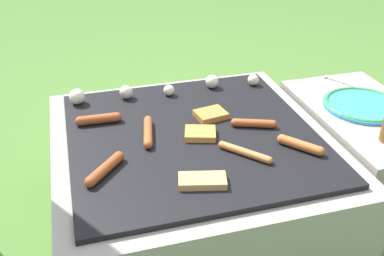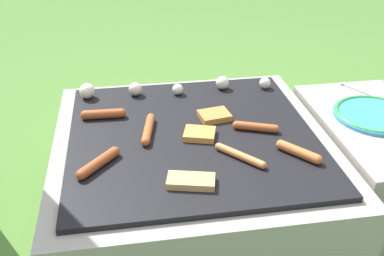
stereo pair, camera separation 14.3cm
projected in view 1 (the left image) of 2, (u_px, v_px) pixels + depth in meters
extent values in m
plane|color=#47702D|center=(192.00, 226.00, 1.64)|extent=(14.00, 14.00, 0.00)
cube|color=gray|center=(192.00, 185.00, 1.55)|extent=(0.88, 0.88, 0.38)
cube|color=black|center=(192.00, 136.00, 1.45)|extent=(0.78, 0.78, 0.02)
cube|color=gray|center=(358.00, 158.00, 1.67)|extent=(0.37, 0.63, 0.39)
cylinder|color=#C6753D|center=(245.00, 152.00, 1.33)|extent=(0.12, 0.13, 0.02)
sphere|color=#C6753D|center=(269.00, 160.00, 1.29)|extent=(0.02, 0.02, 0.02)
sphere|color=#C6753D|center=(222.00, 145.00, 1.36)|extent=(0.02, 0.02, 0.02)
cylinder|color=#A34C23|center=(148.00, 132.00, 1.42)|extent=(0.06, 0.16, 0.03)
sphere|color=#A34C23|center=(148.00, 145.00, 1.36)|extent=(0.03, 0.03, 0.03)
sphere|color=#A34C23|center=(148.00, 120.00, 1.49)|extent=(0.03, 0.03, 0.03)
cylinder|color=#93421E|center=(105.00, 169.00, 1.25)|extent=(0.11, 0.12, 0.03)
sphere|color=#93421E|center=(90.00, 182.00, 1.20)|extent=(0.03, 0.03, 0.03)
sphere|color=#93421E|center=(119.00, 156.00, 1.30)|extent=(0.03, 0.03, 0.03)
cylinder|color=#A34C23|center=(254.00, 123.00, 1.47)|extent=(0.13, 0.07, 0.03)
sphere|color=#A34C23|center=(273.00, 124.00, 1.47)|extent=(0.03, 0.03, 0.03)
sphere|color=#A34C23|center=(235.00, 122.00, 1.48)|extent=(0.03, 0.03, 0.03)
cylinder|color=#93421E|center=(99.00, 119.00, 1.49)|extent=(0.12, 0.04, 0.03)
sphere|color=#93421E|center=(80.00, 121.00, 1.48)|extent=(0.03, 0.03, 0.03)
sphere|color=#93421E|center=(117.00, 117.00, 1.50)|extent=(0.03, 0.03, 0.03)
cylinder|color=#B7602D|center=(300.00, 145.00, 1.36)|extent=(0.10, 0.11, 0.03)
sphere|color=#B7602D|center=(320.00, 151.00, 1.33)|extent=(0.03, 0.03, 0.03)
sphere|color=#B7602D|center=(282.00, 139.00, 1.39)|extent=(0.03, 0.03, 0.03)
cube|color=tan|center=(202.00, 181.00, 1.21)|extent=(0.14, 0.09, 0.02)
cube|color=#B27033|center=(211.00, 114.00, 1.53)|extent=(0.11, 0.10, 0.02)
cube|color=#D18438|center=(200.00, 134.00, 1.42)|extent=(0.12, 0.10, 0.02)
sphere|color=beige|center=(77.00, 96.00, 1.61)|extent=(0.06, 0.06, 0.06)
sphere|color=beige|center=(126.00, 92.00, 1.65)|extent=(0.05, 0.05, 0.05)
sphere|color=beige|center=(169.00, 90.00, 1.67)|extent=(0.04, 0.04, 0.04)
sphere|color=beige|center=(212.00, 81.00, 1.73)|extent=(0.05, 0.05, 0.05)
sphere|color=beige|center=(253.00, 80.00, 1.75)|extent=(0.04, 0.04, 0.04)
cylinder|color=#338CCC|center=(363.00, 105.00, 1.60)|extent=(0.28, 0.28, 0.01)
torus|color=#338C3F|center=(363.00, 104.00, 1.60)|extent=(0.27, 0.27, 0.01)
cylinder|color=silver|center=(346.00, 83.00, 1.77)|extent=(0.09, 0.16, 0.01)
cube|color=silver|center=(326.00, 77.00, 1.82)|extent=(0.02, 0.02, 0.01)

